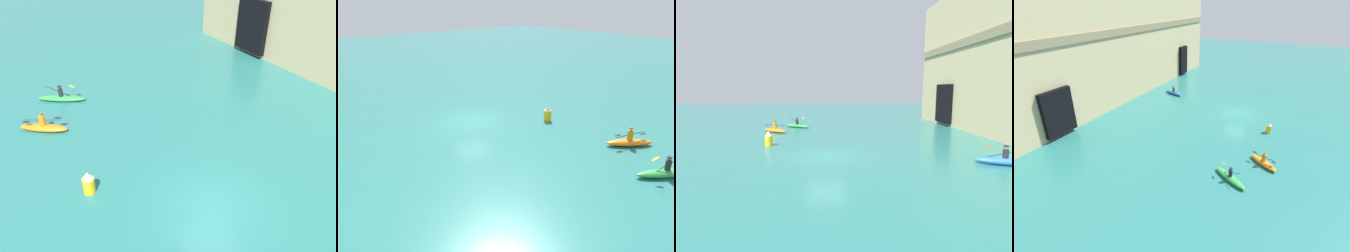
{
  "view_description": "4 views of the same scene",
  "coord_description": "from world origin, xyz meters",
  "views": [
    {
      "loc": [
        7.84,
        -6.64,
        10.53
      ],
      "look_at": [
        -5.24,
        0.72,
        0.99
      ],
      "focal_mm": 35.0,
      "sensor_mm": 36.0,
      "label": 1
    },
    {
      "loc": [
        -19.12,
        12.25,
        8.56
      ],
      "look_at": [
        -6.29,
        1.85,
        1.98
      ],
      "focal_mm": 35.0,
      "sensor_mm": 36.0,
      "label": 2
    },
    {
      "loc": [
        16.47,
        0.1,
        4.32
      ],
      "look_at": [
        -7.5,
        1.67,
        0.9
      ],
      "focal_mm": 28.0,
      "sensor_mm": 36.0,
      "label": 3
    },
    {
      "loc": [
        -29.08,
        -7.38,
        12.52
      ],
      "look_at": [
        -8.56,
        3.11,
        1.28
      ],
      "focal_mm": 28.0,
      "sensor_mm": 36.0,
      "label": 4
    }
  ],
  "objects": [
    {
      "name": "kayak_orange",
      "position": [
        -9.71,
        -5.09,
        0.26
      ],
      "size": [
        2.24,
        2.73,
        1.2
      ],
      "rotation": [
        0.0,
        0.0,
        4.09
      ],
      "color": "orange",
      "rests_on": "ground"
    },
    {
      "name": "ground_plane",
      "position": [
        0.0,
        0.0,
        0.0
      ],
      "size": [
        120.0,
        120.0,
        0.0
      ],
      "primitive_type": "plane",
      "color": "#28706B"
    },
    {
      "name": "marker_buoy",
      "position": [
        -3.48,
        -4.36,
        0.53
      ],
      "size": [
        0.56,
        0.56,
        1.14
      ],
      "color": "yellow",
      "rests_on": "ground"
    },
    {
      "name": "kayak_blue",
      "position": [
        2.64,
        10.2,
        0.26
      ],
      "size": [
        1.83,
        3.27,
        1.15
      ],
      "rotation": [
        0.0,
        0.0,
        1.2
      ],
      "color": "blue",
      "rests_on": "ground"
    },
    {
      "name": "kayak_green",
      "position": [
        -12.96,
        -3.26,
        0.23
      ],
      "size": [
        2.3,
        3.13,
        1.2
      ],
      "rotation": [
        0.0,
        0.0,
        1.02
      ],
      "color": "green",
      "rests_on": "ground"
    }
  ]
}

